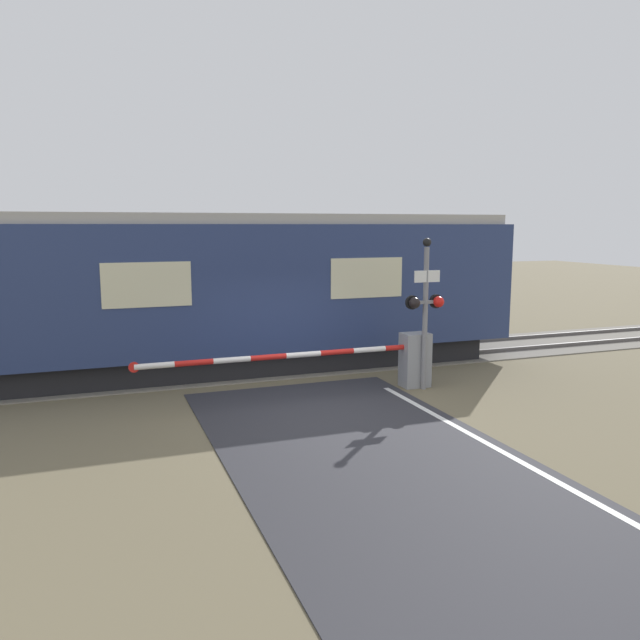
# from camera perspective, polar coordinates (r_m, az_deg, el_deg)

# --- Properties ---
(ground_plane) EXTENTS (80.00, 80.00, 0.00)m
(ground_plane) POSITION_cam_1_polar(r_m,az_deg,el_deg) (12.06, -0.35, -8.33)
(ground_plane) COLOR #6B6047
(track_bed) EXTENTS (36.00, 3.20, 0.13)m
(track_bed) POSITION_cam_1_polar(r_m,az_deg,el_deg) (15.87, -5.43, -4.12)
(track_bed) COLOR slate
(track_bed) RESTS_ON ground_plane
(train) EXTENTS (18.29, 3.15, 3.79)m
(train) POSITION_cam_1_polar(r_m,az_deg,el_deg) (15.09, -15.99, 2.30)
(train) COLOR black
(train) RESTS_ON ground_plane
(crossing_barrier) EXTENTS (6.33, 0.44, 1.19)m
(crossing_barrier) POSITION_cam_1_polar(r_m,az_deg,el_deg) (13.61, 6.64, -3.56)
(crossing_barrier) COLOR gray
(crossing_barrier) RESTS_ON ground_plane
(signal_post) EXTENTS (0.88, 0.26, 3.26)m
(signal_post) POSITION_cam_1_polar(r_m,az_deg,el_deg) (13.46, 9.64, 1.41)
(signal_post) COLOR gray
(signal_post) RESTS_ON ground_plane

